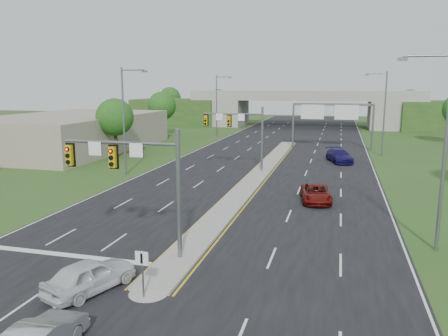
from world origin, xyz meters
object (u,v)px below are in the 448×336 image
object	(u,v)px
signal_mast_near	(137,171)
keep_right_sign	(142,266)
car_far_a	(316,193)
sign_gantry	(331,113)
signal_mast_far	(241,128)
car_white	(90,275)
car_far_b	(339,156)
overpass	(304,111)

from	to	relation	value
signal_mast_near	keep_right_sign	bearing A→B (deg)	-63.06
car_far_a	sign_gantry	bearing A→B (deg)	81.00
keep_right_sign	sign_gantry	bearing A→B (deg)	82.30
signal_mast_near	car_far_a	xyz separation A→B (m)	(8.60, 14.04, -4.04)
signal_mast_far	car_white	xyz separation A→B (m)	(-0.36, -29.35, -3.96)
car_white	car_far_b	bearing A→B (deg)	-85.06
signal_mast_far	car_white	distance (m)	29.62
car_far_a	car_far_b	size ratio (longest dim) A/B	0.89
keep_right_sign	car_white	world-z (taller)	keep_right_sign
signal_mast_far	sign_gantry	xyz separation A→B (m)	(8.95, 19.99, 0.51)
overpass	car_far_b	bearing A→B (deg)	-80.17
keep_right_sign	car_far_a	xyz separation A→B (m)	(6.34, 18.50, -0.83)
car_far_a	overpass	bearing A→B (deg)	87.12
car_white	car_far_b	world-z (taller)	car_far_b
sign_gantry	car_far_a	bearing A→B (deg)	-90.64
overpass	car_far_a	distance (m)	66.40
signal_mast_near	car_white	world-z (taller)	signal_mast_near
keep_right_sign	overpass	size ratio (longest dim) A/B	0.03
signal_mast_near	car_far_a	size ratio (longest dim) A/B	1.46
overpass	keep_right_sign	bearing A→B (deg)	-90.00
signal_mast_far	car_far_a	xyz separation A→B (m)	(8.60, -10.96, -4.04)
sign_gantry	signal_mast_near	bearing A→B (deg)	-101.25
overpass	signal_mast_near	bearing A→B (deg)	-91.62
signal_mast_near	car_white	distance (m)	5.90
keep_right_sign	car_far_a	size ratio (longest dim) A/B	0.46
overpass	car_white	xyz separation A→B (m)	(-2.63, -84.43, -2.79)
keep_right_sign	signal_mast_far	bearing A→B (deg)	94.39
signal_mast_near	keep_right_sign	distance (m)	5.94
sign_gantry	car_far_b	world-z (taller)	sign_gantry
keep_right_sign	car_white	size ratio (longest dim) A/B	0.50
signal_mast_near	signal_mast_far	size ratio (longest dim) A/B	1.00
signal_mast_far	overpass	world-z (taller)	overpass
signal_mast_near	car_far_a	world-z (taller)	signal_mast_near
signal_mast_near	overpass	xyz separation A→B (m)	(2.26, 80.07, -1.17)
signal_mast_far	keep_right_sign	size ratio (longest dim) A/B	3.18
car_white	sign_gantry	bearing A→B (deg)	-80.00
signal_mast_far	sign_gantry	world-z (taller)	signal_mast_far
keep_right_sign	car_far_b	xyz separation A→B (m)	(8.06, 38.03, -0.71)
keep_right_sign	car_white	distance (m)	2.73
keep_right_sign	sign_gantry	xyz separation A→B (m)	(6.68, 49.45, 3.72)
signal_mast_near	car_far_a	distance (m)	16.95
signal_mast_far	car_far_b	bearing A→B (deg)	39.71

